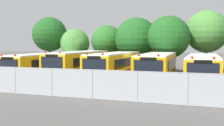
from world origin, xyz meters
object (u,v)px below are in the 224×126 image
(school_bus_3, at_px, (157,66))
(tree_0, at_px, (50,33))
(tree_5, at_px, (207,32))
(school_bus_0, at_px, (45,64))
(tree_3, at_px, (135,39))
(tree_1, at_px, (76,44))
(school_bus_2, at_px, (115,65))
(school_bus_4, at_px, (203,68))
(tree_2, at_px, (106,41))
(school_bus_1, at_px, (79,64))
(tree_4, at_px, (168,37))

(school_bus_3, distance_m, tree_0, 17.87)
(school_bus_3, xyz_separation_m, tree_5, (4.22, 9.92, 3.41))
(school_bus_0, distance_m, school_bus_3, 11.51)
(school_bus_3, relative_size, tree_3, 1.55)
(tree_1, relative_size, tree_5, 0.72)
(school_bus_2, bearing_deg, school_bus_3, -176.33)
(school_bus_0, height_order, school_bus_3, school_bus_3)
(school_bus_4, bearing_deg, school_bus_0, 0.48)
(school_bus_2, bearing_deg, school_bus_0, -1.05)
(school_bus_2, relative_size, tree_5, 1.34)
(tree_1, xyz_separation_m, tree_5, (15.66, 2.83, 1.41))
(tree_1, relative_size, tree_2, 0.92)
(school_bus_1, xyz_separation_m, tree_5, (11.87, 9.82, 3.36))
(school_bus_3, bearing_deg, tree_1, -33.29)
(school_bus_2, distance_m, tree_5, 13.40)
(school_bus_3, bearing_deg, school_bus_2, 0.96)
(tree_1, height_order, tree_5, tree_5)
(tree_1, distance_m, tree_5, 15.98)
(school_bus_1, relative_size, school_bus_2, 1.01)
(tree_2, distance_m, tree_4, 7.92)
(school_bus_4, bearing_deg, school_bus_1, 0.75)
(school_bus_3, distance_m, tree_3, 9.13)
(school_bus_0, xyz_separation_m, school_bus_1, (3.87, -0.03, 0.11))
(tree_0, bearing_deg, school_bus_0, -62.22)
(school_bus_1, xyz_separation_m, school_bus_4, (11.46, 0.12, -0.11))
(school_bus_0, xyz_separation_m, school_bus_2, (7.59, -0.30, 0.07))
(tree_3, height_order, tree_4, tree_4)
(school_bus_4, height_order, tree_1, tree_1)
(tree_3, bearing_deg, tree_0, 179.25)
(school_bus_3, xyz_separation_m, tree_3, (-3.98, 7.81, 2.55))
(school_bus_0, bearing_deg, tree_2, -115.22)
(tree_0, distance_m, tree_5, 19.95)
(school_bus_4, relative_size, tree_4, 1.67)
(school_bus_1, distance_m, tree_2, 8.58)
(tree_0, height_order, tree_1, tree_0)
(school_bus_0, distance_m, school_bus_1, 3.87)
(school_bus_2, xyz_separation_m, tree_5, (8.14, 10.09, 3.40))
(tree_3, bearing_deg, school_bus_0, -134.43)
(school_bus_2, height_order, tree_3, tree_3)
(school_bus_2, distance_m, tree_0, 14.66)
(tree_0, xyz_separation_m, tree_1, (4.19, -0.87, -1.38))
(school_bus_4, height_order, tree_5, tree_5)
(tree_1, xyz_separation_m, tree_4, (11.48, -0.00, 0.79))
(school_bus_4, bearing_deg, tree_3, -44.08)
(school_bus_3, xyz_separation_m, tree_1, (-11.44, 7.10, 2.00))
(school_bus_1, xyz_separation_m, tree_2, (-0.12, 8.26, 2.32))
(school_bus_1, xyz_separation_m, school_bus_3, (7.64, -0.10, -0.05))
(tree_5, bearing_deg, tree_3, -165.58)
(school_bus_1, relative_size, tree_1, 1.89)
(school_bus_4, relative_size, tree_0, 1.57)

